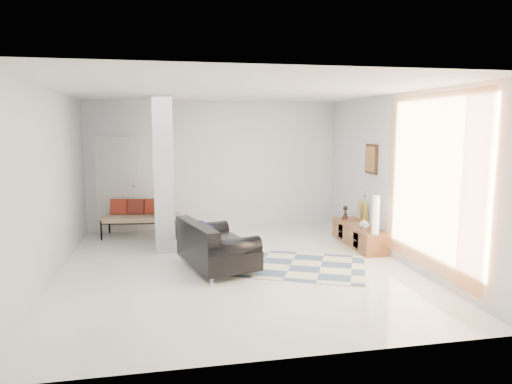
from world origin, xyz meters
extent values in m
plane|color=white|center=(0.00, 0.00, 0.00)|extent=(6.00, 6.00, 0.00)
plane|color=white|center=(0.00, 0.00, 2.80)|extent=(6.00, 6.00, 0.00)
plane|color=silver|center=(0.00, 3.00, 1.40)|extent=(6.00, 0.00, 6.00)
plane|color=silver|center=(0.00, -3.00, 1.40)|extent=(6.00, 0.00, 6.00)
plane|color=silver|center=(-2.75, 0.00, 1.40)|extent=(0.00, 6.00, 6.00)
plane|color=silver|center=(2.75, 0.00, 1.40)|extent=(0.00, 6.00, 6.00)
cube|color=#B9BFC1|center=(-1.10, 1.60, 1.40)|extent=(0.35, 1.20, 2.80)
cube|color=silver|center=(-2.10, 2.96, 1.02)|extent=(0.85, 0.06, 2.04)
plane|color=#FF8F43|center=(2.67, -1.15, 1.45)|extent=(0.00, 2.55, 2.55)
cube|color=#3A1E10|center=(2.72, 0.90, 1.65)|extent=(0.04, 0.45, 0.55)
cube|color=brown|center=(2.52, 0.90, 0.20)|extent=(0.45, 1.66, 0.40)
cube|color=#3A1E10|center=(2.30, 0.53, 0.20)|extent=(0.02, 0.22, 0.28)
cube|color=#3A1E10|center=(2.30, 1.27, 0.20)|extent=(0.02, 0.22, 0.28)
cube|color=yellow|center=(2.70, 1.13, 0.60)|extent=(0.09, 0.32, 0.40)
cube|color=silver|center=(2.42, 0.53, 0.46)|extent=(0.04, 0.10, 0.12)
cylinder|color=silver|center=(-0.45, -0.67, 0.05)|extent=(0.05, 0.05, 0.10)
cylinder|color=silver|center=(-0.79, 0.52, 0.05)|extent=(0.05, 0.05, 0.10)
cylinder|color=silver|center=(0.22, -0.48, 0.05)|extent=(0.05, 0.05, 0.10)
cylinder|color=silver|center=(-0.12, 0.71, 0.05)|extent=(0.05, 0.05, 0.10)
cube|color=black|center=(-0.29, 0.02, 0.25)|extent=(1.26, 1.67, 0.30)
cube|color=black|center=(-0.62, -0.07, 0.58)|extent=(0.60, 1.48, 0.36)
cylinder|color=black|center=(-0.12, -0.58, 0.48)|extent=(0.89, 0.50, 0.28)
cylinder|color=black|center=(-0.46, 0.62, 0.48)|extent=(0.89, 0.50, 0.28)
cube|color=black|center=(-0.50, -0.04, 0.60)|extent=(0.28, 0.56, 0.31)
cylinder|color=black|center=(-2.36, 2.25, 0.20)|extent=(0.04, 0.04, 0.40)
cylinder|color=black|center=(-0.89, 2.05, 0.20)|extent=(0.04, 0.04, 0.40)
cylinder|color=black|center=(-2.28, 2.85, 0.20)|extent=(0.04, 0.04, 0.40)
cylinder|color=black|center=(-0.81, 2.65, 0.20)|extent=(0.04, 0.04, 0.40)
cube|color=beige|center=(-1.58, 2.45, 0.38)|extent=(1.58, 0.83, 0.12)
cube|color=maroon|center=(-2.04, 2.67, 0.60)|extent=(0.36, 0.21, 0.33)
cube|color=maroon|center=(-1.69, 2.62, 0.60)|extent=(0.36, 0.21, 0.33)
cube|color=maroon|center=(-1.35, 2.57, 0.60)|extent=(0.36, 0.21, 0.33)
cube|color=beige|center=(0.90, -0.09, 0.01)|extent=(2.79, 2.39, 0.01)
cylinder|color=silver|center=(2.50, 0.18, 0.73)|extent=(0.12, 0.12, 0.67)
imported|color=silver|center=(2.47, 0.58, 0.50)|extent=(0.21, 0.21, 0.20)
camera|label=1|loc=(-1.05, -7.05, 2.25)|focal=32.00mm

